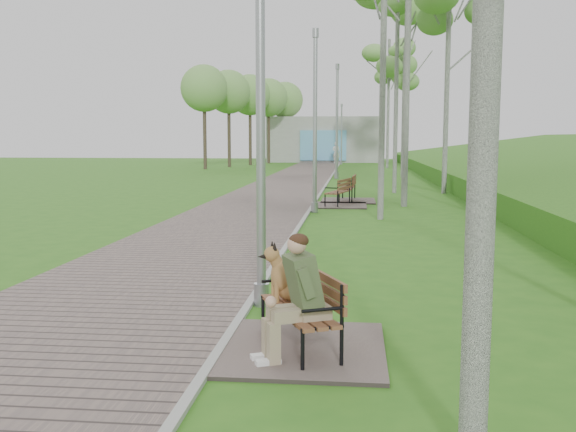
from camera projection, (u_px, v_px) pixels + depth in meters
The scene contains 15 objects.
ground at pixel (243, 315), 7.75m from camera, with size 120.00×120.00×0.00m, color #2F681B.
walkway at pixel (287, 185), 29.16m from camera, with size 3.50×67.00×0.04m, color #635550.
kerb at pixel (326, 185), 28.98m from camera, with size 0.10×67.00×0.05m, color #999993.
building_north at pixel (325, 140), 57.99m from camera, with size 10.00×5.20×4.00m.
bench_main at pixel (294, 313), 6.39m from camera, with size 1.64×1.82×1.43m.
bench_second at pixel (338, 200), 20.23m from camera, with size 1.74×1.93×1.07m.
bench_third at pixel (347, 195), 21.70m from camera, with size 1.80×2.00×1.11m.
lamp_post_near at pixel (261, 119), 7.90m from camera, with size 0.20×0.20×5.05m.
lamp_post_second at pixel (315, 128), 18.14m from camera, with size 0.20×0.20×5.16m.
lamp_post_third at pixel (337, 126), 33.50m from camera, with size 0.23×0.23×5.95m.
lamp_post_far at pixel (341, 136), 51.92m from camera, with size 0.19×0.19×4.88m.
pedestrian_near at pixel (336, 153), 53.40m from camera, with size 0.67×0.44×1.83m, color white.
birch_mid_b at pixel (449, 8), 23.96m from camera, with size 2.67×2.67×8.86m.
birch_far_b at pixel (404, 70), 34.52m from camera, with size 2.26×2.26×7.36m.
birch_distant_a at pixel (389, 63), 44.87m from camera, with size 2.71×2.71×9.36m.
Camera 1 is at (1.33, -7.45, 2.13)m, focal length 40.00 mm.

